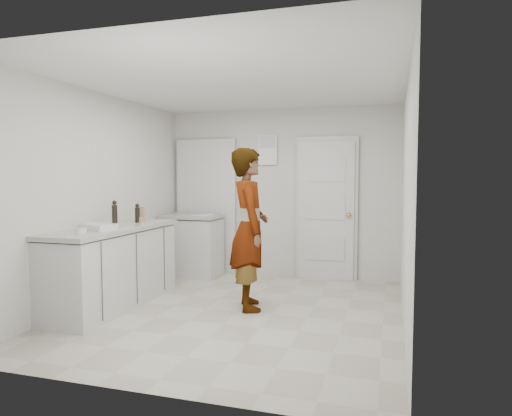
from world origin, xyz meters
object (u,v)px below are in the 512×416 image
(baking_dish, at_px, (98,227))
(oil_cruet_b, at_px, (115,213))
(cake_mix_box, at_px, (140,214))
(spice_jar, at_px, (141,220))
(egg_bowl, at_px, (80,231))
(oil_cruet_a, at_px, (137,213))
(person, at_px, (249,229))

(baking_dish, bearing_deg, oil_cruet_b, 101.39)
(cake_mix_box, bearing_deg, spice_jar, -70.35)
(oil_cruet_b, bearing_deg, egg_bowl, -81.60)
(oil_cruet_a, relative_size, baking_dish, 0.60)
(spice_jar, bearing_deg, baking_dish, -97.77)
(oil_cruet_a, xyz_separation_m, oil_cruet_b, (-0.10, -0.34, 0.03))
(oil_cruet_b, xyz_separation_m, baking_dish, (0.09, -0.45, -0.11))
(oil_cruet_b, distance_m, egg_bowl, 0.79)
(spice_jar, xyz_separation_m, baking_dish, (-0.10, -0.73, -0.01))
(person, bearing_deg, spice_jar, 62.58)
(oil_cruet_a, relative_size, oil_cruet_b, 0.81)
(oil_cruet_a, relative_size, egg_bowl, 2.01)
(person, height_order, oil_cruet_b, person)
(spice_jar, relative_size, egg_bowl, 0.62)
(person, xyz_separation_m, cake_mix_box, (-1.53, 0.22, 0.11))
(egg_bowl, bearing_deg, person, 32.82)
(oil_cruet_a, xyz_separation_m, egg_bowl, (0.01, -1.11, -0.09))
(baking_dish, bearing_deg, egg_bowl, -85.95)
(person, bearing_deg, oil_cruet_b, 72.54)
(oil_cruet_b, height_order, baking_dish, oil_cruet_b)
(baking_dish, bearing_deg, spice_jar, 82.23)
(egg_bowl, bearing_deg, cake_mix_box, 91.12)
(person, relative_size, egg_bowl, 15.33)
(cake_mix_box, bearing_deg, oil_cruet_a, -97.40)
(oil_cruet_b, distance_m, baking_dish, 0.48)
(oil_cruet_a, bearing_deg, oil_cruet_b, -106.78)
(spice_jar, height_order, egg_bowl, spice_jar)
(person, bearing_deg, cake_mix_box, 57.38)
(oil_cruet_a, distance_m, egg_bowl, 1.11)
(cake_mix_box, xyz_separation_m, spice_jar, (0.10, -0.15, -0.06))
(cake_mix_box, xyz_separation_m, baking_dish, (0.00, -0.87, -0.07))
(person, bearing_deg, egg_bowl, 98.44)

